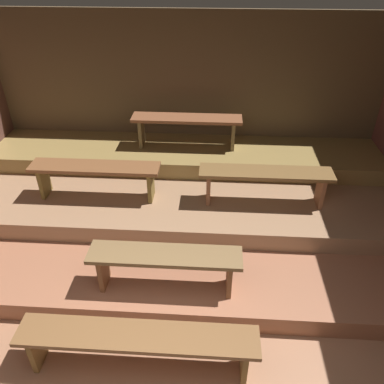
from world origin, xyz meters
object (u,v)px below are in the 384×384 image
Objects in this scene: bench_middle_right at (265,178)px; bench_upper_center at (187,123)px; bench_floor_center at (138,340)px; bench_lower_center at (165,261)px; bench_middle_left at (95,172)px.

bench_upper_center is (-1.06, 1.08, 0.23)m from bench_middle_right.
bench_lower_center is (0.15, 0.78, 0.22)m from bench_floor_center.
bench_middle_right is (1.26, 2.09, 0.46)m from bench_floor_center.
bench_middle_left reaches higher than bench_floor_center.
bench_middle_left is 1.03× the size of bench_upper_center.
bench_lower_center is 2.44m from bench_upper_center.
bench_floor_center is 1.33× the size of bench_upper_center.
bench_lower_center is at bearing -51.22° from bench_middle_left.
bench_middle_right is at bearing 58.90° from bench_floor_center.
bench_middle_left is at bearing 180.00° from bench_middle_right.
bench_middle_left is (-0.90, 2.09, 0.46)m from bench_floor_center.
bench_upper_center reaches higher than bench_middle_right.
bench_lower_center reaches higher than bench_floor_center.
bench_middle_left is at bearing -135.18° from bench_upper_center.
bench_lower_center is 1.69m from bench_middle_left.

